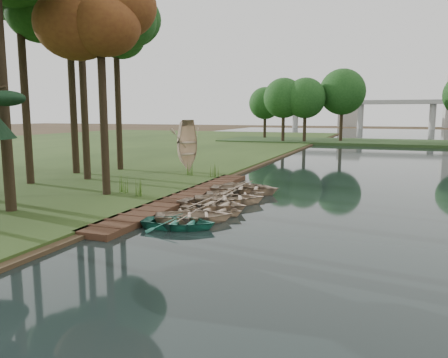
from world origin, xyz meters
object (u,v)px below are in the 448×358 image
(rowboat_1, at_px, (194,214))
(rowboat_0, at_px, (179,221))
(rowboat_2, at_px, (212,208))
(stored_rowboat, at_px, (188,166))
(boardwalk, at_px, (185,198))

(rowboat_1, bearing_deg, rowboat_0, 148.28)
(rowboat_2, height_order, stored_rowboat, stored_rowboat)
(rowboat_0, bearing_deg, stored_rowboat, 15.95)
(boardwalk, bearing_deg, stored_rowboat, 114.51)
(stored_rowboat, bearing_deg, boardwalk, -131.53)
(boardwalk, xyz_separation_m, rowboat_0, (2.32, -5.38, 0.21))
(rowboat_1, bearing_deg, boardwalk, 5.70)
(boardwalk, xyz_separation_m, rowboat_2, (2.64, -2.66, 0.21))
(rowboat_0, relative_size, rowboat_2, 1.00)
(rowboat_1, bearing_deg, rowboat_2, -30.89)
(rowboat_1, relative_size, rowboat_2, 1.09)
(boardwalk, height_order, rowboat_1, rowboat_1)
(rowboat_2, distance_m, stored_rowboat, 12.96)
(stored_rowboat, bearing_deg, rowboat_1, -129.59)
(rowboat_0, xyz_separation_m, rowboat_1, (0.15, 1.15, 0.03))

